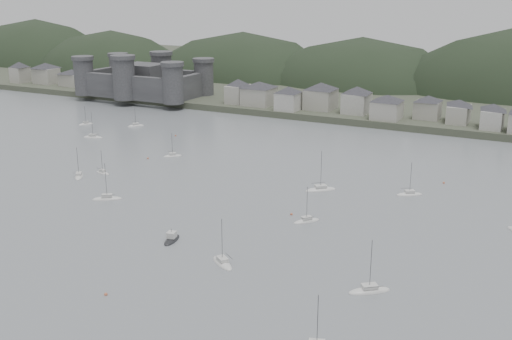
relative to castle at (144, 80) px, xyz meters
The scene contains 8 objects.
ground 216.45m from the castle, 56.28° to the right, with size 900.00×900.00×0.00m, color slate.
far_shore_land 166.61m from the castle, 43.83° to the left, with size 900.00×250.00×3.00m, color #383D2D.
forested_ridge 155.26m from the castle, 35.67° to the left, with size 851.55×103.94×102.57m.
castle is the anchor object (origin of this frame).
waterfront_town 170.64m from the castle, ahead, with size 451.48×28.46×12.92m.
moored_fleet 177.71m from the castle, 43.24° to the right, with size 266.87×156.97×13.49m.
motor_launch_far 190.47m from the castle, 50.96° to the right, with size 3.94×7.44×3.70m.
mooring_buoys 173.47m from the castle, 45.20° to the right, with size 172.36×119.55×0.70m.
Camera 1 is at (78.88, -77.86, 57.42)m, focal length 43.15 mm.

